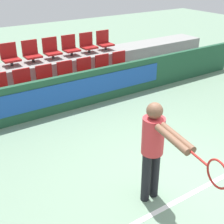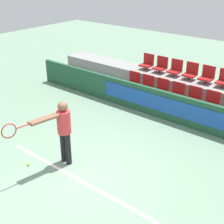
{
  "view_description": "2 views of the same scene",
  "coord_description": "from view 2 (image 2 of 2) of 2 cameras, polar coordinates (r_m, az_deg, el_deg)",
  "views": [
    {
      "loc": [
        -3.22,
        -2.58,
        3.26
      ],
      "look_at": [
        -0.37,
        1.69,
        0.76
      ],
      "focal_mm": 50.0,
      "sensor_mm": 36.0,
      "label": 1
    },
    {
      "loc": [
        4.08,
        -3.96,
        4.34
      ],
      "look_at": [
        -0.29,
        1.46,
        0.98
      ],
      "focal_mm": 50.0,
      "sensor_mm": 36.0,
      "label": 2
    }
  ],
  "objects": [
    {
      "name": "ground_plane",
      "position": [
        7.15,
        -5.64,
        -11.74
      ],
      "size": [
        30.0,
        30.0,
        0.0
      ],
      "primitive_type": "plane",
      "color": "gray"
    },
    {
      "name": "bleacher_tier_front",
      "position": [
        10.0,
        11.22,
        0.91
      ],
      "size": [
        10.4,
        0.85,
        0.44
      ],
      "color": "gray",
      "rests_on": "ground"
    },
    {
      "name": "stadium_chair_10",
      "position": [
        10.5,
        14.19,
        7.08
      ],
      "size": [
        0.41,
        0.37,
        0.54
      ],
      "color": "#333333",
      "rests_on": "bleacher_tier_middle"
    },
    {
      "name": "stadium_chair_8",
      "position": [
        10.98,
        8.92,
        8.37
      ],
      "size": [
        0.41,
        0.37,
        0.54
      ],
      "color": "#333333",
      "rests_on": "bleacher_tier_middle"
    },
    {
      "name": "tennis_ball",
      "position": [
        7.71,
        -15.08,
        -9.2
      ],
      "size": [
        0.07,
        0.07,
        0.07
      ],
      "color": "#CCDB33",
      "rests_on": "ground"
    },
    {
      "name": "bleacher_tier_middle",
      "position": [
        10.63,
        13.53,
        3.49
      ],
      "size": [
        10.4,
        0.85,
        0.88
      ],
      "color": "gray",
      "rests_on": "ground"
    },
    {
      "name": "tennis_player",
      "position": [
        7.12,
        -9.3,
        -2.76
      ],
      "size": [
        0.42,
        1.56,
        1.58
      ],
      "rotation": [
        0.0,
        0.0,
        -0.18
      ],
      "color": "black",
      "rests_on": "ground"
    },
    {
      "name": "stadium_chair_9",
      "position": [
        10.73,
        11.5,
        7.75
      ],
      "size": [
        0.41,
        0.37,
        0.54
      ],
      "color": "#333333",
      "rests_on": "bleacher_tier_middle"
    },
    {
      "name": "stadium_chair_0",
      "position": [
        10.72,
        3.84,
        5.71
      ],
      "size": [
        0.41,
        0.37,
        0.54
      ],
      "color": "#333333",
      "rests_on": "bleacher_tier_front"
    },
    {
      "name": "stadium_chair_2",
      "position": [
        10.16,
        8.99,
        4.3
      ],
      "size": [
        0.41,
        0.37,
        0.54
      ],
      "color": "#333333",
      "rests_on": "bleacher_tier_front"
    },
    {
      "name": "stadium_chair_11",
      "position": [
        10.29,
        16.98,
        6.37
      ],
      "size": [
        0.41,
        0.37,
        0.54
      ],
      "color": "#333333",
      "rests_on": "bleacher_tier_middle"
    },
    {
      "name": "stadium_chair_12",
      "position": [
        10.11,
        19.87,
        5.61
      ],
      "size": [
        0.41,
        0.37,
        0.54
      ],
      "color": "#333333",
      "rests_on": "bleacher_tier_middle"
    },
    {
      "name": "stadium_chair_7",
      "position": [
        11.25,
        6.45,
        8.95
      ],
      "size": [
        0.41,
        0.37,
        0.54
      ],
      "color": "#333333",
      "rests_on": "bleacher_tier_middle"
    },
    {
      "name": "stadium_chair_1",
      "position": [
        10.43,
        6.35,
        5.03
      ],
      "size": [
        0.41,
        0.37,
        0.54
      ],
      "color": "#333333",
      "rests_on": "bleacher_tier_front"
    },
    {
      "name": "stadium_chair_3",
      "position": [
        9.92,
        11.76,
        3.52
      ],
      "size": [
        0.41,
        0.37,
        0.54
      ],
      "color": "#333333",
      "rests_on": "bleacher_tier_front"
    },
    {
      "name": "court_baseline",
      "position": [
        7.09,
        -6.27,
        -12.12
      ],
      "size": [
        4.45,
        0.08,
        0.01
      ],
      "color": "white",
      "rests_on": "ground"
    },
    {
      "name": "stadium_chair_4",
      "position": [
        9.7,
        14.65,
        2.7
      ],
      "size": [
        0.41,
        0.37,
        0.54
      ],
      "color": "#333333",
      "rests_on": "bleacher_tier_front"
    },
    {
      "name": "barrier_wall",
      "position": [
        9.5,
        9.87,
        1.14
      ],
      "size": [
        10.8,
        0.14,
        0.88
      ],
      "color": "#1E4C33",
      "rests_on": "ground"
    },
    {
      "name": "stadium_chair_5",
      "position": [
        9.51,
        17.67,
        1.83
      ],
      "size": [
        0.41,
        0.37,
        0.54
      ],
      "color": "#333333",
      "rests_on": "bleacher_tier_front"
    }
  ]
}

